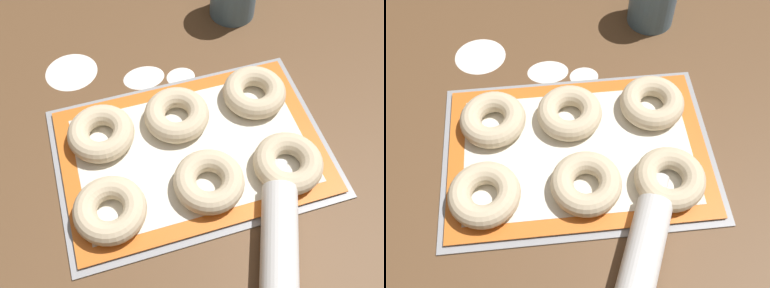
{
  "view_description": "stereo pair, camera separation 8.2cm",
  "coord_description": "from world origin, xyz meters",
  "views": [
    {
      "loc": [
        -0.12,
        -0.39,
        0.7
      ],
      "look_at": [
        0.01,
        0.02,
        0.03
      ],
      "focal_mm": 42.0,
      "sensor_mm": 36.0,
      "label": 1
    },
    {
      "loc": [
        -0.04,
        -0.41,
        0.7
      ],
      "look_at": [
        0.01,
        0.02,
        0.03
      ],
      "focal_mm": 42.0,
      "sensor_mm": 36.0,
      "label": 2
    }
  ],
  "objects": [
    {
      "name": "baking_mat",
      "position": [
        0.01,
        0.02,
        0.01
      ],
      "size": [
        0.47,
        0.31,
        0.0
      ],
      "color": "orange",
      "rests_on": "baking_tray"
    },
    {
      "name": "bagel_front_right",
      "position": [
        0.16,
        -0.07,
        0.03
      ],
      "size": [
        0.12,
        0.12,
        0.04
      ],
      "color": "beige",
      "rests_on": "baking_mat"
    },
    {
      "name": "bagel_back_center",
      "position": [
        -0.0,
        0.09,
        0.03
      ],
      "size": [
        0.12,
        0.12,
        0.04
      ],
      "color": "beige",
      "rests_on": "baking_mat"
    },
    {
      "name": "bagel_back_right",
      "position": [
        0.16,
        0.1,
        0.03
      ],
      "size": [
        0.12,
        0.12,
        0.04
      ],
      "color": "beige",
      "rests_on": "baking_mat"
    },
    {
      "name": "ground_plane",
      "position": [
        0.0,
        0.0,
        0.0
      ],
      "size": [
        2.8,
        2.8,
        0.0
      ],
      "primitive_type": "plane",
      "color": "brown"
    },
    {
      "name": "bagel_back_left",
      "position": [
        -0.14,
        0.09,
        0.03
      ],
      "size": [
        0.12,
        0.12,
        0.04
      ],
      "color": "beige",
      "rests_on": "baking_mat"
    },
    {
      "name": "baking_tray",
      "position": [
        0.01,
        0.02,
        0.0
      ],
      "size": [
        0.49,
        0.34,
        0.01
      ],
      "color": "#93969B",
      "rests_on": "ground_plane"
    },
    {
      "name": "flour_patch_side",
      "position": [
        -0.03,
        0.22,
        0.0
      ],
      "size": [
        0.09,
        0.06,
        0.0
      ],
      "color": "white",
      "rests_on": "ground_plane"
    },
    {
      "name": "flour_patch_far",
      "position": [
        0.04,
        0.2,
        0.0
      ],
      "size": [
        0.06,
        0.05,
        0.0
      ],
      "color": "white",
      "rests_on": "ground_plane"
    },
    {
      "name": "bagel_front_center",
      "position": [
        0.01,
        -0.06,
        0.03
      ],
      "size": [
        0.12,
        0.12,
        0.04
      ],
      "color": "beige",
      "rests_on": "baking_mat"
    },
    {
      "name": "bagel_front_left",
      "position": [
        -0.16,
        -0.06,
        0.03
      ],
      "size": [
        0.12,
        0.12,
        0.04
      ],
      "color": "beige",
      "rests_on": "baking_mat"
    },
    {
      "name": "flour_patch_near",
      "position": [
        -0.17,
        0.28,
        0.0
      ],
      "size": [
        0.11,
        0.1,
        0.0
      ],
      "color": "white",
      "rests_on": "ground_plane"
    }
  ]
}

